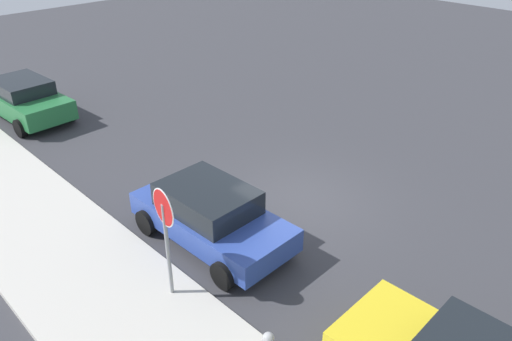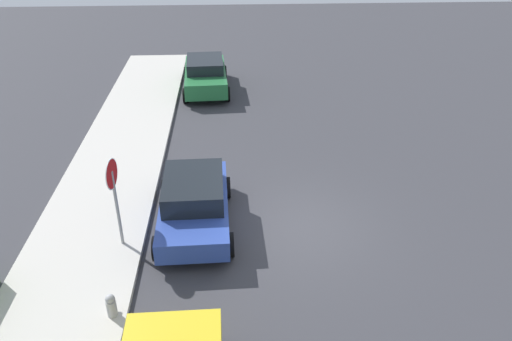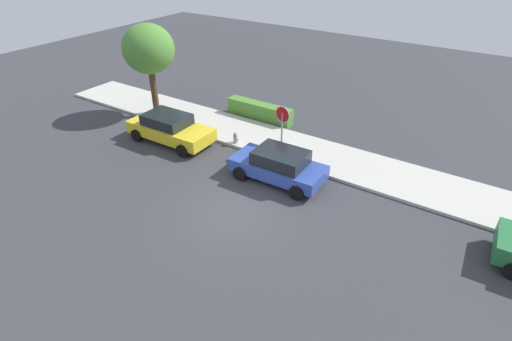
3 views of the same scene
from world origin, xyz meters
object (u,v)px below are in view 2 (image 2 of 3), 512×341
Objects in this scene: parked_car_green at (205,74)px; fire_hydrant at (112,307)px; parked_car_blue at (194,202)px; stop_sign at (114,189)px.

parked_car_green is 14.15m from fire_hydrant.
parked_car_blue is at bearing -179.60° from parked_car_green.
parked_car_green is at bearing -6.19° from fire_hydrant.
parked_car_blue is 5.77× the size of fire_hydrant.
parked_car_blue is 3.84m from fire_hydrant.
stop_sign is at bearing 171.31° from parked_car_green.
fire_hydrant is at bearing 173.81° from parked_car_green.
parked_car_green is (10.59, 0.07, 0.02)m from parked_car_blue.
stop_sign reaches higher than parked_car_green.
parked_car_blue is at bearing -24.76° from fire_hydrant.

